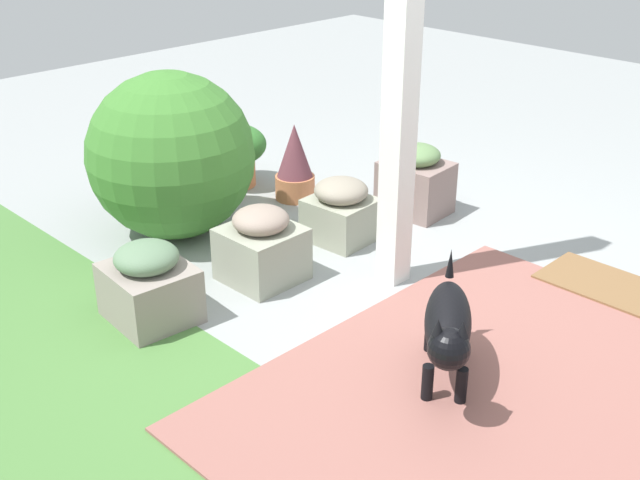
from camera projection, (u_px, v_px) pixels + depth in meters
The scene contains 12 objects.
ground_plane at pixel (410, 296), 4.25m from camera, with size 12.00×12.00×0.00m, color #959999.
brick_path at pixel (499, 398), 3.43m from camera, with size 1.80×2.40×0.02m, color #935C53.
porch_pillar at pixel (402, 60), 3.90m from camera, with size 0.14×0.14×2.44m, color white.
stone_planter_nearest at pixel (416, 181), 5.17m from camera, with size 0.45×0.37×0.46m.
stone_planter_near at pixel (341, 211), 4.81m from camera, with size 0.40×0.38×0.39m.
stone_planter_mid at pixel (262, 246), 4.34m from camera, with size 0.40×0.40×0.43m.
stone_planter_far at pixel (149, 285), 3.96m from camera, with size 0.46×0.42×0.42m.
round_shrub at pixel (171, 156), 4.76m from camera, with size 1.01×1.01×1.01m, color #3D782E.
terracotta_pot_broad at pixel (234, 150), 5.59m from camera, with size 0.46×0.46×0.44m.
terracotta_pot_spiky at pixel (295, 164), 5.37m from camera, with size 0.27×0.27×0.53m.
dog at pixel (448, 327), 3.41m from camera, with size 0.56×0.68×0.52m.
doormat at pixel (602, 284), 4.34m from camera, with size 0.63×0.41×0.03m, color brown.
Camera 1 is at (-2.29, 2.96, 2.11)m, focal length 44.70 mm.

